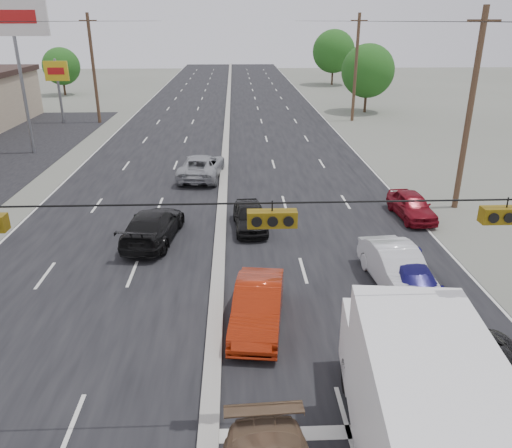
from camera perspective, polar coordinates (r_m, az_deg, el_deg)
The scene contains 21 objects.
ground at distance 13.46m, azimuth -5.32°, elevation -21.60°, with size 200.00×200.00×0.00m, color #606356.
road_surface at distance 40.79m, azimuth -3.47°, elevation 9.01°, with size 20.00×160.00×0.02m, color black.
center_median at distance 40.76m, azimuth -3.47°, elevation 9.14°, with size 0.50×160.00×0.20m, color gray.
utility_pole_left_c at distance 51.61m, azimuth -18.08°, elevation 16.54°, with size 1.60×0.30×10.00m.
utility_pole_right_b at distance 27.68m, azimuth 23.24°, elevation 11.77°, with size 1.60×0.30×10.00m.
utility_pole_right_c at distance 51.25m, azimuth 11.34°, elevation 17.13°, with size 1.60×0.30×10.00m.
traffic_signals at distance 10.45m, azimuth 1.30°, elevation 0.83°, with size 25.00×0.30×0.54m.
pole_sign_billboard at distance 40.67m, azimuth -26.06°, elevation 19.54°, with size 5.00×0.25×11.00m.
pole_sign_far at distance 52.68m, azimuth -21.78°, elevation 15.40°, with size 2.20×0.25×6.00m.
tree_left_far at distance 73.53m, azimuth -21.36°, elevation 16.44°, with size 4.80×4.80×6.12m.
tree_right_mid at distance 56.75m, azimuth 12.66°, elevation 16.70°, with size 5.60×5.60×7.14m.
tree_right_far at distance 81.27m, azimuth 8.86°, elevation 18.92°, with size 6.40×6.40×8.16m.
box_truck at distance 11.70m, azimuth 17.85°, elevation -18.78°, with size 3.16×7.24×3.57m.
red_sedan at distance 16.37m, azimuth 0.21°, elevation -9.42°, with size 1.51×4.34×1.43m, color #951F09.
black_suv at distance 14.14m, azimuth 25.71°, elevation -17.58°, with size 2.51×5.44×1.51m, color black.
queue_car_a at distance 23.77m, azimuth -0.70°, elevation 0.85°, with size 1.50×3.74×1.27m, color black.
queue_car_b at distance 19.39m, azimuth 15.77°, elevation -4.85°, with size 1.59×4.55×1.50m, color silver.
queue_car_d at distance 18.57m, azimuth 17.68°, elevation -6.84°, with size 1.71×4.21×1.22m, color #151158.
queue_car_e at distance 26.34m, azimuth 17.36°, elevation 2.01°, with size 1.54×3.82×1.30m, color maroon.
oncoming_near at distance 22.93m, azimuth -11.71°, elevation -0.23°, with size 2.02×4.97×1.44m, color black.
oncoming_far at distance 31.98m, azimuth -6.24°, elevation 6.56°, with size 2.44×5.29×1.47m, color gray.
Camera 1 is at (0.75, -9.70, 9.30)m, focal length 35.00 mm.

